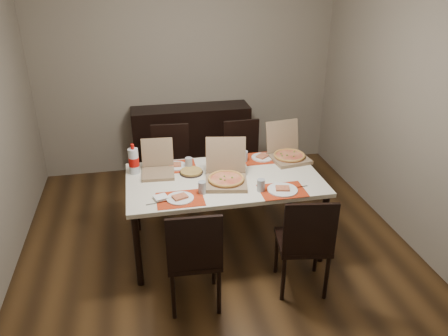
% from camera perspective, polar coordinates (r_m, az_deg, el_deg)
% --- Properties ---
extents(ground, '(3.80, 4.00, 0.02)m').
position_cam_1_polar(ground, '(4.42, -0.91, -10.47)').
color(ground, '#432B14').
rests_on(ground, ground).
extents(room_walls, '(3.84, 4.02, 2.62)m').
position_cam_1_polar(room_walls, '(4.09, -2.24, 13.47)').
color(room_walls, gray).
rests_on(room_walls, ground).
extents(sideboard, '(1.50, 0.40, 0.90)m').
position_cam_1_polar(sideboard, '(5.75, -4.25, 3.63)').
color(sideboard, black).
rests_on(sideboard, ground).
extents(dining_table, '(1.80, 1.00, 0.75)m').
position_cam_1_polar(dining_table, '(4.11, 0.00, -2.10)').
color(dining_table, beige).
rests_on(dining_table, ground).
extents(chair_near_left, '(0.44, 0.44, 0.93)m').
position_cam_1_polar(chair_near_left, '(3.47, -3.92, -11.30)').
color(chair_near_left, black).
rests_on(chair_near_left, ground).
extents(chair_near_right, '(0.48, 0.48, 0.93)m').
position_cam_1_polar(chair_near_right, '(3.68, 10.53, -9.35)').
color(chair_near_right, black).
rests_on(chair_near_right, ground).
extents(chair_far_left, '(0.46, 0.46, 0.93)m').
position_cam_1_polar(chair_far_left, '(4.98, -6.88, 0.69)').
color(chair_far_left, black).
rests_on(chair_far_left, ground).
extents(chair_far_right, '(0.43, 0.43, 0.93)m').
position_cam_1_polar(chair_far_right, '(5.07, 2.58, 1.35)').
color(chair_far_right, black).
rests_on(chair_far_right, ground).
extents(setting_near_left, '(0.53, 0.30, 0.11)m').
position_cam_1_polar(setting_near_left, '(3.75, -5.28, -3.59)').
color(setting_near_left, '#B6290C').
rests_on(setting_near_left, dining_table).
extents(setting_near_right, '(0.47, 0.30, 0.11)m').
position_cam_1_polar(setting_near_right, '(3.87, 6.93, -2.69)').
color(setting_near_right, '#B6290C').
rests_on(setting_near_right, dining_table).
extents(setting_far_left, '(0.48, 0.30, 0.11)m').
position_cam_1_polar(setting_far_left, '(4.30, -6.18, 0.37)').
color(setting_far_left, '#B6290C').
rests_on(setting_far_left, dining_table).
extents(setting_far_right, '(0.46, 0.30, 0.11)m').
position_cam_1_polar(setting_far_right, '(4.46, 4.35, 1.42)').
color(setting_far_right, '#B6290C').
rests_on(setting_far_right, dining_table).
extents(napkin_loose, '(0.15, 0.16, 0.02)m').
position_cam_1_polar(napkin_loose, '(4.06, 1.49, -1.25)').
color(napkin_loose, white).
rests_on(napkin_loose, dining_table).
extents(pizza_box_center, '(0.44, 0.47, 0.37)m').
position_cam_1_polar(pizza_box_center, '(3.97, 0.27, -1.12)').
color(pizza_box_center, '#7E6448').
rests_on(pizza_box_center, dining_table).
extents(pizza_box_right, '(0.41, 0.44, 0.36)m').
position_cam_1_polar(pizza_box_right, '(4.49, 8.35, 1.87)').
color(pizza_box_right, '#7E6448').
rests_on(pizza_box_right, dining_table).
extents(pizza_box_left, '(0.32, 0.35, 0.30)m').
position_cam_1_polar(pizza_box_left, '(4.19, -8.61, 0.07)').
color(pizza_box_left, '#7E6448').
rests_on(pizza_box_left, dining_table).
extents(faina_plate, '(0.22, 0.22, 0.03)m').
position_cam_1_polar(faina_plate, '(4.16, -4.29, -0.51)').
color(faina_plate, black).
rests_on(faina_plate, dining_table).
extents(dip_bowl, '(0.15, 0.15, 0.03)m').
position_cam_1_polar(dip_bowl, '(4.28, 0.82, 0.29)').
color(dip_bowl, white).
rests_on(dip_bowl, dining_table).
extents(soda_bottle, '(0.10, 0.10, 0.30)m').
position_cam_1_polar(soda_bottle, '(4.20, -11.70, 0.90)').
color(soda_bottle, silver).
rests_on(soda_bottle, dining_table).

